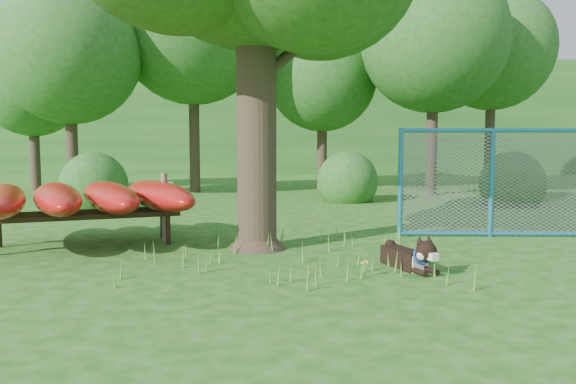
{
  "coord_description": "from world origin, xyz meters",
  "views": [
    {
      "loc": [
        0.16,
        -7.57,
        1.81
      ],
      "look_at": [
        0.2,
        1.2,
        1.0
      ],
      "focal_mm": 35.0,
      "sensor_mm": 36.0,
      "label": 1
    }
  ],
  "objects": [
    {
      "name": "bg_tree_e",
      "position": [
        8.0,
        14.0,
        5.23
      ],
      "size": [
        4.6,
        4.6,
        7.55
      ],
      "color": "#33261B",
      "rests_on": "ground"
    },
    {
      "name": "wooden_post",
      "position": [
        -2.01,
        2.43,
        0.65
      ],
      "size": [
        0.33,
        0.12,
        1.23
      ],
      "rotation": [
        0.0,
        0.0,
        -0.06
      ],
      "color": "#6B5F50",
      "rests_on": "ground"
    },
    {
      "name": "fence_section",
      "position": [
        4.01,
        2.85,
        1.02
      ],
      "size": [
        3.49,
        0.18,
        3.4
      ],
      "rotation": [
        0.0,
        0.0,
        -0.03
      ],
      "color": "teal",
      "rests_on": "ground"
    },
    {
      "name": "ground",
      "position": [
        0.0,
        0.0,
        0.0
      ],
      "size": [
        80.0,
        80.0,
        0.0
      ],
      "primitive_type": "plane",
      "color": "#185010",
      "rests_on": "ground"
    },
    {
      "name": "husky_dog",
      "position": [
        1.92,
        0.14,
        0.19
      ],
      "size": [
        0.66,
        1.19,
        0.55
      ],
      "rotation": [
        0.0,
        0.0,
        0.4
      ],
      "color": "black",
      "rests_on": "ground"
    },
    {
      "name": "wooded_hillside",
      "position": [
        0.0,
        28.0,
        3.0
      ],
      "size": [
        80.0,
        12.0,
        6.0
      ],
      "primitive_type": "cube",
      "color": "#1F591C",
      "rests_on": "ground"
    },
    {
      "name": "shrub_right",
      "position": [
        6.5,
        8.0,
        0.0
      ],
      "size": [
        1.8,
        1.8,
        1.8
      ],
      "primitive_type": "sphere",
      "color": "#1F591C",
      "rests_on": "ground"
    },
    {
      "name": "bg_tree_d",
      "position": [
        5.0,
        11.0,
        5.08
      ],
      "size": [
        4.8,
        4.8,
        7.5
      ],
      "color": "#33261B",
      "rests_on": "ground"
    },
    {
      "name": "bg_tree_b",
      "position": [
        -3.0,
        12.0,
        5.61
      ],
      "size": [
        5.2,
        5.2,
        8.22
      ],
      "color": "#33261B",
      "rests_on": "ground"
    },
    {
      "name": "wildflower_clump",
      "position": [
        1.21,
        -0.28,
        0.18
      ],
      "size": [
        0.1,
        0.09,
        0.22
      ],
      "rotation": [
        0.0,
        0.0,
        0.31
      ],
      "color": "#5B9B32",
      "rests_on": "ground"
    },
    {
      "name": "shrub_mid",
      "position": [
        2.0,
        9.0,
        0.0
      ],
      "size": [
        1.8,
        1.8,
        1.8
      ],
      "primitive_type": "sphere",
      "color": "#1F591C",
      "rests_on": "ground"
    },
    {
      "name": "kayak_rack",
      "position": [
        -3.28,
        1.95,
        0.83
      ],
      "size": [
        4.44,
        3.99,
        1.09
      ],
      "rotation": [
        0.0,
        0.0,
        0.35
      ],
      "color": "black",
      "rests_on": "ground"
    },
    {
      "name": "shrub_left",
      "position": [
        -5.0,
        7.5,
        0.0
      ],
      "size": [
        1.8,
        1.8,
        1.8
      ],
      "primitive_type": "sphere",
      "color": "#1F591C",
      "rests_on": "ground"
    },
    {
      "name": "bg_tree_c",
      "position": [
        1.5,
        13.0,
        4.11
      ],
      "size": [
        4.0,
        4.0,
        6.12
      ],
      "color": "#33261B",
      "rests_on": "ground"
    },
    {
      "name": "bg_tree_f",
      "position": [
        -9.0,
        13.0,
        3.73
      ],
      "size": [
        3.6,
        3.6,
        5.55
      ],
      "color": "#33261B",
      "rests_on": "ground"
    },
    {
      "name": "bg_tree_a",
      "position": [
        -6.5,
        10.0,
        4.48
      ],
      "size": [
        4.4,
        4.4,
        6.7
      ],
      "color": "#33261B",
      "rests_on": "ground"
    }
  ]
}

